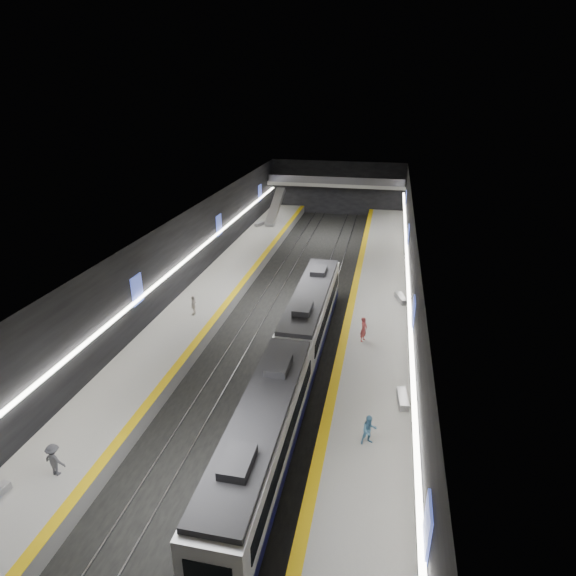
% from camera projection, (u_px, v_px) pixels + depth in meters
% --- Properties ---
extents(ground, '(70.00, 70.00, 0.00)m').
position_uv_depth(ground, '(290.00, 311.00, 42.54)').
color(ground, black).
rests_on(ground, ground).
extents(ceiling, '(20.00, 70.00, 0.04)m').
position_uv_depth(ceiling, '(291.00, 223.00, 39.41)').
color(ceiling, beige).
rests_on(ceiling, wall_left).
extents(wall_left, '(0.04, 70.00, 8.00)m').
position_uv_depth(wall_left, '(181.00, 260.00, 42.88)').
color(wall_left, black).
rests_on(wall_left, ground).
extents(wall_right, '(0.04, 70.00, 8.00)m').
position_uv_depth(wall_right, '(411.00, 277.00, 39.07)').
color(wall_right, black).
rests_on(wall_right, ground).
extents(wall_back, '(20.00, 0.04, 8.00)m').
position_uv_depth(wall_back, '(337.00, 188.00, 72.48)').
color(wall_back, black).
rests_on(wall_back, ground).
extents(platform_left, '(5.00, 70.00, 1.00)m').
position_uv_depth(platform_left, '(210.00, 298.00, 43.77)').
color(platform_left, slate).
rests_on(platform_left, ground).
extents(tile_surface_left, '(5.00, 70.00, 0.02)m').
position_uv_depth(tile_surface_left, '(209.00, 293.00, 43.57)').
color(tile_surface_left, '#989893').
rests_on(tile_surface_left, platform_left).
extents(tactile_strip_left, '(0.60, 70.00, 0.02)m').
position_uv_depth(tactile_strip_left, '(233.00, 295.00, 43.15)').
color(tactile_strip_left, '#DEB00B').
rests_on(tactile_strip_left, platform_left).
extents(platform_right, '(5.00, 70.00, 1.00)m').
position_uv_depth(platform_right, '(377.00, 313.00, 40.92)').
color(platform_right, slate).
rests_on(platform_right, ground).
extents(tile_surface_right, '(5.00, 70.00, 0.02)m').
position_uv_depth(tile_surface_right, '(377.00, 308.00, 40.72)').
color(tile_surface_right, '#989893').
rests_on(tile_surface_right, platform_right).
extents(tactile_strip_right, '(0.60, 70.00, 0.02)m').
position_uv_depth(tactile_strip_right, '(351.00, 305.00, 41.13)').
color(tactile_strip_right, '#DEB00B').
rests_on(tactile_strip_right, platform_right).
extents(rails, '(6.52, 70.00, 0.12)m').
position_uv_depth(rails, '(290.00, 310.00, 42.52)').
color(rails, gray).
rests_on(rails, ground).
extents(train, '(2.69, 30.04, 3.60)m').
position_uv_depth(train, '(292.00, 361.00, 30.70)').
color(train, '#0F0F37').
rests_on(train, ground).
extents(ad_posters, '(19.94, 53.50, 2.20)m').
position_uv_depth(ad_posters, '(293.00, 259.00, 41.68)').
color(ad_posters, '#4153C4').
rests_on(ad_posters, wall_left).
extents(cove_light_left, '(0.25, 68.60, 0.12)m').
position_uv_depth(cove_light_left, '(183.00, 262.00, 42.92)').
color(cove_light_left, white).
rests_on(cove_light_left, wall_left).
extents(cove_light_right, '(0.25, 68.60, 0.12)m').
position_uv_depth(cove_light_right, '(408.00, 279.00, 39.19)').
color(cove_light_right, white).
rests_on(cove_light_right, wall_right).
extents(mezzanine_bridge, '(20.00, 3.00, 1.50)m').
position_uv_depth(mezzanine_bridge, '(336.00, 184.00, 70.21)').
color(mezzanine_bridge, gray).
rests_on(mezzanine_bridge, wall_left).
extents(escalator, '(1.20, 7.50, 3.92)m').
position_uv_depth(escalator, '(275.00, 207.00, 66.24)').
color(escalator, '#99999E').
rests_on(escalator, platform_left).
extents(bench_left_far, '(1.09, 1.88, 0.44)m').
position_uv_depth(bench_left_far, '(260.00, 224.00, 64.27)').
color(bench_left_far, '#99999E').
rests_on(bench_left_far, platform_left).
extents(bench_right_near, '(0.73, 1.96, 0.47)m').
position_uv_depth(bench_right_near, '(403.00, 399.00, 28.56)').
color(bench_right_near, '#99999E').
rests_on(bench_right_near, platform_right).
extents(bench_right_far, '(1.20, 2.14, 0.50)m').
position_uv_depth(bench_right_far, '(401.00, 298.00, 41.93)').
color(bench_right_far, '#99999E').
rests_on(bench_right_far, platform_right).
extents(passenger_right_a, '(0.68, 0.81, 1.88)m').
position_uv_depth(passenger_right_a, '(364.00, 330.00, 35.15)').
color(passenger_right_a, '#AE4241').
rests_on(passenger_right_a, platform_right).
extents(passenger_right_b, '(1.02, 0.93, 1.71)m').
position_uv_depth(passenger_right_b, '(369.00, 430.00, 25.06)').
color(passenger_right_b, '#5288B3').
rests_on(passenger_right_b, platform_right).
extents(passenger_left_a, '(0.49, 1.00, 1.66)m').
position_uv_depth(passenger_left_a, '(194.00, 306.00, 39.21)').
color(passenger_left_a, silver).
rests_on(passenger_left_a, platform_left).
extents(passenger_left_b, '(1.19, 0.79, 1.73)m').
position_uv_depth(passenger_left_b, '(54.00, 460.00, 23.06)').
color(passenger_left_b, '#43444B').
rests_on(passenger_left_b, platform_left).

